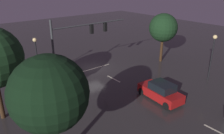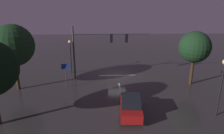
{
  "view_description": "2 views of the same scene",
  "coord_description": "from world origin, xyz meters",
  "px_view_note": "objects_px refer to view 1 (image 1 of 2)",
  "views": [
    {
      "loc": [
        14.45,
        21.4,
        10.34
      ],
      "look_at": [
        0.8,
        4.69,
        1.84
      ],
      "focal_mm": 35.54,
      "sensor_mm": 36.0,
      "label": 1
    },
    {
      "loc": [
        1.96,
        26.0,
        9.33
      ],
      "look_at": [
        0.82,
        2.11,
        1.86
      ],
      "focal_mm": 32.28,
      "sensor_mm": 36.0,
      "label": 2
    }
  ],
  "objects_px": {
    "car_approaching": "(161,92)",
    "street_lamp_left_kerb": "(213,49)",
    "route_sign": "(60,76)",
    "tree_right_far": "(49,94)",
    "traffic_signal_assembly": "(79,37)",
    "street_lamp_right_kerb": "(36,50)",
    "tree_left_near": "(163,28)"
  },
  "relations": [
    {
      "from": "street_lamp_left_kerb",
      "to": "traffic_signal_assembly",
      "type": "bearing_deg",
      "value": -42.68
    },
    {
      "from": "car_approaching",
      "to": "street_lamp_left_kerb",
      "type": "bearing_deg",
      "value": 175.49
    },
    {
      "from": "route_sign",
      "to": "traffic_signal_assembly",
      "type": "bearing_deg",
      "value": -145.23
    },
    {
      "from": "street_lamp_right_kerb",
      "to": "route_sign",
      "type": "relative_size",
      "value": 1.64
    },
    {
      "from": "car_approaching",
      "to": "route_sign",
      "type": "relative_size",
      "value": 1.56
    },
    {
      "from": "car_approaching",
      "to": "tree_left_near",
      "type": "xyz_separation_m",
      "value": [
        -8.3,
        -6.71,
        3.77
      ]
    },
    {
      "from": "street_lamp_left_kerb",
      "to": "route_sign",
      "type": "relative_size",
      "value": 1.77
    },
    {
      "from": "route_sign",
      "to": "tree_right_far",
      "type": "xyz_separation_m",
      "value": [
        4.2,
        7.46,
        2.66
      ]
    },
    {
      "from": "car_approaching",
      "to": "street_lamp_left_kerb",
      "type": "relative_size",
      "value": 0.88
    },
    {
      "from": "street_lamp_right_kerb",
      "to": "tree_right_far",
      "type": "bearing_deg",
      "value": 72.09
    },
    {
      "from": "street_lamp_right_kerb",
      "to": "tree_right_far",
      "type": "distance_m",
      "value": 13.28
    },
    {
      "from": "car_approaching",
      "to": "route_sign",
      "type": "xyz_separation_m",
      "value": [
        6.71,
        -6.4,
        1.27
      ]
    },
    {
      "from": "car_approaching",
      "to": "tree_right_far",
      "type": "height_order",
      "value": "tree_right_far"
    },
    {
      "from": "traffic_signal_assembly",
      "to": "car_approaching",
      "type": "relative_size",
      "value": 2.12
    },
    {
      "from": "street_lamp_right_kerb",
      "to": "traffic_signal_assembly",
      "type": "bearing_deg",
      "value": 147.59
    },
    {
      "from": "traffic_signal_assembly",
      "to": "street_lamp_left_kerb",
      "type": "relative_size",
      "value": 1.88
    },
    {
      "from": "street_lamp_left_kerb",
      "to": "tree_right_far",
      "type": "relative_size",
      "value": 0.74
    },
    {
      "from": "traffic_signal_assembly",
      "to": "street_lamp_left_kerb",
      "type": "bearing_deg",
      "value": 137.32
    },
    {
      "from": "tree_right_far",
      "to": "traffic_signal_assembly",
      "type": "bearing_deg",
      "value": -128.36
    },
    {
      "from": "traffic_signal_assembly",
      "to": "street_lamp_right_kerb",
      "type": "distance_m",
      "value": 4.82
    },
    {
      "from": "traffic_signal_assembly",
      "to": "tree_left_near",
      "type": "xyz_separation_m",
      "value": [
        -11.22,
        2.31,
        -0.07
      ]
    },
    {
      "from": "street_lamp_left_kerb",
      "to": "car_approaching",
      "type": "bearing_deg",
      "value": -4.51
    },
    {
      "from": "street_lamp_left_kerb",
      "to": "street_lamp_right_kerb",
      "type": "relative_size",
      "value": 1.08
    },
    {
      "from": "tree_right_far",
      "to": "car_approaching",
      "type": "bearing_deg",
      "value": -174.45
    },
    {
      "from": "car_approaching",
      "to": "street_lamp_right_kerb",
      "type": "height_order",
      "value": "street_lamp_right_kerb"
    },
    {
      "from": "traffic_signal_assembly",
      "to": "car_approaching",
      "type": "bearing_deg",
      "value": 107.99
    },
    {
      "from": "street_lamp_right_kerb",
      "to": "route_sign",
      "type": "height_order",
      "value": "street_lamp_right_kerb"
    },
    {
      "from": "traffic_signal_assembly",
      "to": "route_sign",
      "type": "distance_m",
      "value": 5.27
    },
    {
      "from": "car_approaching",
      "to": "tree_right_far",
      "type": "bearing_deg",
      "value": 5.55
    },
    {
      "from": "traffic_signal_assembly",
      "to": "route_sign",
      "type": "relative_size",
      "value": 3.32
    },
    {
      "from": "car_approaching",
      "to": "street_lamp_left_kerb",
      "type": "xyz_separation_m",
      "value": [
        -7.49,
        0.59,
        2.76
      ]
    },
    {
      "from": "street_lamp_left_kerb",
      "to": "tree_right_far",
      "type": "bearing_deg",
      "value": 1.46
    }
  ]
}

